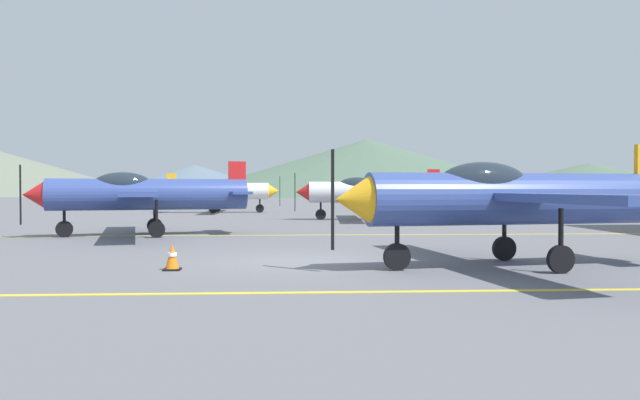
% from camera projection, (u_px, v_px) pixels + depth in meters
% --- Properties ---
extents(ground_plane, '(400.00, 400.00, 0.00)m').
position_uv_depth(ground_plane, '(297.00, 261.00, 14.98)').
color(ground_plane, slate).
extents(apron_line_near, '(80.00, 0.16, 0.01)m').
position_uv_depth(apron_line_near, '(302.00, 293.00, 10.45)').
color(apron_line_near, yellow).
rests_on(apron_line_near, ground_plane).
extents(apron_line_far, '(80.00, 0.16, 0.01)m').
position_uv_depth(apron_line_far, '(293.00, 235.00, 23.07)').
color(apron_line_far, yellow).
rests_on(apron_line_far, ground_plane).
extents(airplane_near, '(8.18, 9.37, 2.80)m').
position_uv_depth(airplane_near, '(509.00, 197.00, 13.81)').
color(airplane_near, '#33478C').
rests_on(airplane_near, ground_plane).
extents(airplane_mid, '(8.19, 9.31, 2.80)m').
position_uv_depth(airplane_mid, '(141.00, 193.00, 22.88)').
color(airplane_mid, '#33478C').
rests_on(airplane_mid, ground_plane).
extents(airplane_far, '(8.12, 9.35, 2.80)m').
position_uv_depth(airplane_far, '(369.00, 191.00, 34.09)').
color(airplane_far, silver).
rests_on(airplane_far, ground_plane).
extents(airplane_back, '(8.06, 9.30, 2.80)m').
position_uv_depth(airplane_back, '(222.00, 190.00, 43.81)').
color(airplane_back, white).
rests_on(airplane_back, ground_plane).
extents(car_sedan, '(4.43, 2.29, 1.62)m').
position_uv_depth(car_sedan, '(439.00, 199.00, 50.81)').
color(car_sedan, black).
rests_on(car_sedan, ground_plane).
extents(traffic_cone_front, '(0.36, 0.36, 0.59)m').
position_uv_depth(traffic_cone_front, '(172.00, 257.00, 13.32)').
color(traffic_cone_front, black).
rests_on(traffic_cone_front, ground_plane).
extents(hill_centerleft, '(52.74, 52.74, 8.11)m').
position_uv_depth(hill_centerleft, '(194.00, 179.00, 169.48)').
color(hill_centerleft, slate).
rests_on(hill_centerleft, ground_plane).
extents(hill_centerright, '(89.08, 89.08, 13.24)m').
position_uv_depth(hill_centerright, '(367.00, 167.00, 146.59)').
color(hill_centerright, '#4C6651').
rests_on(hill_centerright, ground_plane).
extents(hill_right, '(69.96, 69.96, 7.75)m').
position_uv_depth(hill_right, '(589.00, 179.00, 151.26)').
color(hill_right, '#4C6651').
rests_on(hill_right, ground_plane).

